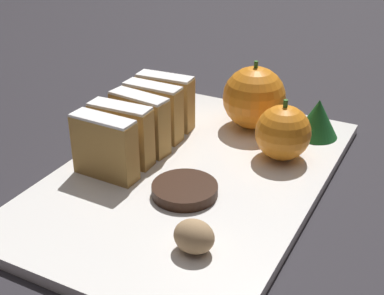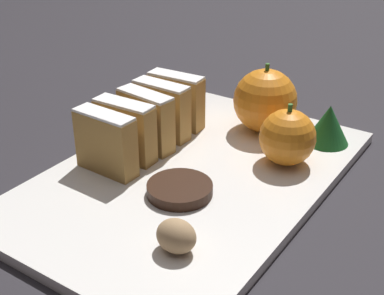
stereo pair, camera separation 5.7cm
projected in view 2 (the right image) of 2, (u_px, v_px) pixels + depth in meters
ground_plane at (192, 181)px, 0.59m from camera, size 6.00×6.00×0.00m
serving_platter at (192, 177)px, 0.58m from camera, size 0.27×0.41×0.01m
stollen_slice_front at (106, 143)px, 0.57m from camera, size 0.07×0.03×0.07m
stollen_slice_second at (125, 131)px, 0.59m from camera, size 0.07×0.03×0.07m
stollen_slice_third at (146, 120)px, 0.62m from camera, size 0.07×0.03×0.07m
stollen_slice_fourth at (162, 110)px, 0.64m from camera, size 0.07×0.02×0.07m
stollen_slice_fifth at (176, 100)px, 0.67m from camera, size 0.07×0.03×0.07m
orange_near at (287, 137)px, 0.59m from camera, size 0.06×0.06×0.07m
orange_far at (265, 101)px, 0.66m from camera, size 0.08×0.08×0.09m
walnut at (176, 236)px, 0.45m from camera, size 0.04×0.03×0.03m
chocolate_cookie at (180, 189)px, 0.54m from camera, size 0.07×0.07×0.01m
evergreen_sprig at (328, 124)px, 0.63m from camera, size 0.05×0.05×0.05m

